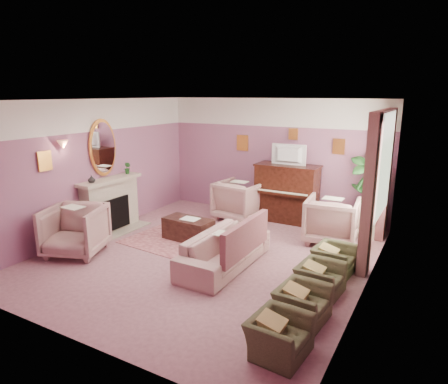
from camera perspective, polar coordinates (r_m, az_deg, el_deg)
The scene contains 48 objects.
floor at distance 7.45m, azimuth -2.28°, elevation -9.06°, with size 5.50×6.00×0.01m, color #9E6873.
ceiling at distance 6.86m, azimuth -2.51°, elevation 13.01°, with size 5.50×6.00×0.01m, color silver.
wall_back at distance 9.66m, azimuth 7.00°, elevation 4.84°, with size 5.50×0.02×2.80m, color #7A5373.
wall_front at distance 4.83m, azimuth -21.46°, elevation -5.29°, with size 5.50×0.02×2.80m, color #7A5373.
wall_left at distance 8.76m, azimuth -17.93°, elevation 3.33°, with size 0.02×6.00×2.80m, color #7A5373.
wall_right at distance 6.09m, azimuth 20.25°, elevation -1.30°, with size 0.02×6.00×2.80m, color #7A5373.
picture_rail_band at distance 9.54m, azimuth 7.17°, elevation 11.22°, with size 5.50×0.01×0.65m, color silver.
stripe_panel at distance 7.42m, azimuth 21.59°, elevation -1.38°, with size 0.01×3.00×2.15m, color #A5BB96.
fireplace_surround at distance 8.96m, azimuth -15.90°, elevation -1.87°, with size 0.30×1.40×1.10m, color #B2A68F.
fireplace_inset at distance 8.94m, azimuth -15.38°, elevation -2.89°, with size 0.18×0.72×0.68m, color black.
fire_ember at distance 8.96m, azimuth -15.12°, elevation -4.03°, with size 0.06×0.54×0.10m, color orange.
mantel_shelf at distance 8.81m, azimuth -16.01°, elevation 1.67°, with size 0.40×1.55×0.07m, color #B2A68F.
hearth at distance 8.99m, azimuth -14.76°, elevation -5.36°, with size 0.55×1.50×0.02m, color #B2A68F.
mirror_frame at distance 8.80m, azimuth -16.95°, elevation 6.09°, with size 0.04×0.72×1.20m, color gold.
mirror_glass at distance 8.78m, azimuth -16.84°, elevation 6.08°, with size 0.01×0.60×1.06m, color white.
sconce_shade at distance 8.03m, azimuth -22.03°, elevation 6.28°, with size 0.20×0.20×0.16m, color #D9835C.
piano at distance 9.34m, azimuth 8.95°, elevation -0.24°, with size 1.40×0.60×1.30m, color black.
piano_keyshelf at distance 9.01m, azimuth 8.19°, elevation -0.28°, with size 1.30×0.12×0.06m, color black.
piano_keys at distance 9.00m, azimuth 8.19°, elevation -0.03°, with size 1.20×0.08×0.02m, color #FFF7D0.
piano_top at distance 9.20m, azimuth 9.11°, elevation 3.75°, with size 1.45×0.65×0.04m, color black.
television at distance 9.11m, azimuth 9.07°, elevation 5.50°, with size 0.80×0.12×0.48m, color black.
print_back_left at distance 9.91m, azimuth 2.66°, elevation 7.03°, with size 0.30×0.03×0.38m, color gold.
print_back_right at distance 9.10m, azimuth 16.08°, elevation 6.27°, with size 0.26×0.03×0.34m, color gold.
print_back_mid at distance 9.37m, azimuth 9.87°, elevation 8.16°, with size 0.22×0.03×0.26m, color gold.
print_left_wall at distance 7.92m, azimuth -24.23°, elevation 4.07°, with size 0.03×0.28×0.36m, color gold.
window_blind at distance 7.54m, azimuth 22.02°, elevation 3.68°, with size 0.03×1.40×1.80m, color silver.
curtain_left at distance 6.73m, azimuth 19.98°, elevation -0.75°, with size 0.16×0.34×2.60m, color #85494F.
curtain_right at distance 8.52m, azimuth 22.09°, elevation 2.01°, with size 0.16×0.34×2.60m, color #85494F.
pelmet at distance 7.46m, azimuth 22.01°, elevation 10.26°, with size 0.16×2.20×0.16m, color #85494F.
mantel_plant at distance 9.16m, azimuth -13.61°, elevation 3.36°, with size 0.16×0.16×0.28m, color #1E521E.
mantel_vase at distance 8.45m, azimuth -18.40°, elevation 1.74°, with size 0.16×0.16×0.16m, color silver.
area_rug at distance 8.13m, azimuth -4.57°, elevation -7.04°, with size 2.50×1.80×0.01m, color #AD5F65.
coffee_table at distance 8.16m, azimuth -5.12°, elevation -5.32°, with size 1.00×0.50×0.45m, color black.
table_paper at distance 8.06m, azimuth -4.86°, elevation -3.84°, with size 0.35×0.28×0.01m, color silver.
sofa at distance 6.86m, azimuth 0.09°, elevation -7.39°, with size 0.68×2.05×0.83m, color tan.
sofa_throw at distance 6.62m, azimuth 3.13°, elevation -6.50°, with size 0.10×1.56×0.57m, color #85494F.
floral_armchair_left at distance 9.39m, azimuth 2.19°, elevation -0.89°, with size 0.98×0.98×1.02m, color tan.
floral_armchair_right at distance 8.20m, azimuth 15.15°, elevation -3.58°, with size 0.98×0.98×1.02m, color tan.
floral_armchair_front at distance 7.84m, azimuth -20.55°, elevation -4.82°, with size 0.98×0.98×1.02m, color tan.
olive_chair_a at distance 4.82m, azimuth 7.90°, elevation -18.93°, with size 0.49×0.70×0.61m, color #4A4D2F.
olive_chair_b at distance 5.49m, azimuth 11.16°, elevation -14.68°, with size 0.49×0.70×0.61m, color #4A4D2F.
olive_chair_c at distance 6.20m, azimuth 13.60°, elevation -11.35°, with size 0.49×0.70×0.61m, color #4A4D2F.
olive_chair_d at distance 6.93m, azimuth 15.49°, elevation -8.69°, with size 0.49×0.70×0.61m, color #4A4D2F.
side_table at distance 8.85m, azimuth 20.12°, elevation -3.75°, with size 0.52×0.52×0.70m, color white.
side_plant_big at distance 8.71m, azimuth 20.41°, elevation -0.49°, with size 0.30×0.30×0.34m, color #1E521E.
side_plant_small at distance 8.61m, azimuth 21.07°, elevation -0.93°, with size 0.16×0.16×0.28m, color #1E521E.
palm_pot at distance 9.03m, azimuth 19.28°, elevation -4.53°, with size 0.34×0.34×0.34m, color #8F5845.
palm_plant at distance 8.80m, azimuth 19.74°, elevation 0.98°, with size 0.76×0.76×1.44m, color #1E521E.
Camera 1 is at (3.60, -5.84, 2.91)m, focal length 32.00 mm.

